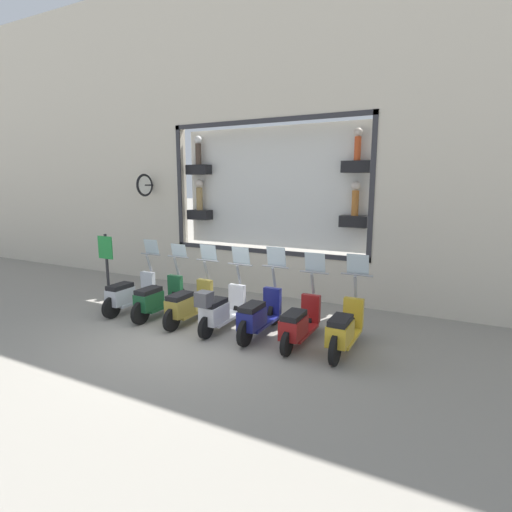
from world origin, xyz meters
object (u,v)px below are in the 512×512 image
at_px(scooter_olive_4, 188,304).
at_px(scooter_green_5, 157,298).
at_px(scooter_silver_6, 129,294).
at_px(scooter_white_3, 220,309).
at_px(shop_sign_post, 107,267).
at_px(scooter_navy_2, 259,315).
at_px(scooter_yellow_0, 344,329).
at_px(scooter_red_1, 299,323).

xyz_separation_m(scooter_olive_4, scooter_green_5, (0.00, 0.85, 0.01)).
xyz_separation_m(scooter_olive_4, scooter_silver_6, (0.00, 1.71, 0.00)).
height_order(scooter_white_3, shop_sign_post, shop_sign_post).
bearing_deg(scooter_navy_2, scooter_white_3, 94.85).
bearing_deg(scooter_green_5, scooter_yellow_0, -89.93).
xyz_separation_m(scooter_yellow_0, scooter_silver_6, (-0.00, 5.12, -0.01)).
relative_size(scooter_red_1, scooter_olive_4, 1.00).
height_order(scooter_olive_4, scooter_silver_6, scooter_silver_6).
height_order(scooter_red_1, scooter_white_3, scooter_red_1).
xyz_separation_m(scooter_yellow_0, shop_sign_post, (0.10, 5.91, 0.53)).
xyz_separation_m(scooter_red_1, scooter_green_5, (0.00, 3.41, 0.02)).
distance_m(scooter_navy_2, scooter_white_3, 0.86).
bearing_deg(scooter_red_1, scooter_green_5, 89.95).
bearing_deg(scooter_white_3, scooter_olive_4, 85.46).
xyz_separation_m(scooter_green_5, shop_sign_post, (0.10, 1.65, 0.54)).
height_order(scooter_yellow_0, scooter_green_5, scooter_yellow_0).
relative_size(scooter_yellow_0, shop_sign_post, 1.01).
bearing_deg(scooter_red_1, scooter_white_3, 92.20).
distance_m(scooter_navy_2, scooter_green_5, 2.56).
relative_size(scooter_white_3, scooter_green_5, 0.99).
relative_size(scooter_yellow_0, scooter_silver_6, 1.00).
bearing_deg(scooter_olive_4, shop_sign_post, 87.62).
bearing_deg(shop_sign_post, scooter_olive_4, -92.38).
relative_size(scooter_red_1, shop_sign_post, 1.00).
bearing_deg(scooter_red_1, scooter_navy_2, 89.53).
height_order(scooter_navy_2, scooter_olive_4, scooter_navy_2).
height_order(scooter_red_1, shop_sign_post, shop_sign_post).
height_order(scooter_green_5, scooter_silver_6, scooter_silver_6).
xyz_separation_m(scooter_red_1, scooter_olive_4, (0.00, 2.56, 0.01)).
height_order(scooter_yellow_0, scooter_silver_6, scooter_yellow_0).
bearing_deg(scooter_silver_6, scooter_yellow_0, -89.95).
relative_size(scooter_yellow_0, scooter_white_3, 1.01).
height_order(scooter_navy_2, scooter_white_3, scooter_navy_2).
xyz_separation_m(scooter_red_1, scooter_silver_6, (0.00, 4.27, 0.01)).
distance_m(scooter_red_1, scooter_green_5, 3.41).
distance_m(scooter_green_5, shop_sign_post, 1.73).
bearing_deg(scooter_navy_2, shop_sign_post, 88.65).
distance_m(scooter_yellow_0, scooter_silver_6, 5.12).
xyz_separation_m(scooter_navy_2, scooter_white_3, (-0.07, 0.85, 0.02)).
bearing_deg(scooter_white_3, scooter_yellow_0, -88.36).
height_order(scooter_white_3, scooter_olive_4, scooter_white_3).
height_order(scooter_yellow_0, scooter_red_1, scooter_yellow_0).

